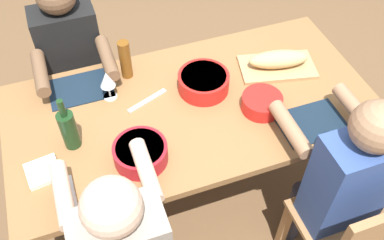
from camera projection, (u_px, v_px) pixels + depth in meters
name	position (u px, v px, depth m)	size (l,w,h in m)	color
ground_plane	(192.00, 185.00, 2.73)	(8.00, 8.00, 0.00)	brown
dining_table	(192.00, 116.00, 2.23)	(1.83, 0.93, 0.74)	olive
chair_near_right	(353.00, 235.00, 1.99)	(0.40, 0.40, 0.85)	#9E7044
diner_near_right	(343.00, 177.00, 1.94)	(0.41, 0.53, 1.20)	#2D2D38
chair_far_left	(75.00, 67.00, 2.73)	(0.40, 0.40, 0.85)	#9E7044
diner_far_left	(73.00, 59.00, 2.46)	(0.41, 0.53, 1.20)	#2D2D38
serving_bowl_pasta	(140.00, 152.00, 1.91)	(0.24, 0.24, 0.09)	#B21923
serving_bowl_fruit	(262.00, 102.00, 2.12)	(0.20, 0.20, 0.08)	red
serving_bowl_greens	(204.00, 81.00, 2.20)	(0.26, 0.26, 0.09)	red
cutting_board	(277.00, 67.00, 2.34)	(0.40, 0.22, 0.02)	tan
bread_loaf	(278.00, 59.00, 2.30)	(0.32, 0.11, 0.09)	tan
wine_bottle	(69.00, 129.00, 1.92)	(0.08, 0.08, 0.29)	#193819
beer_bottle	(125.00, 60.00, 2.23)	(0.06, 0.06, 0.22)	brown
wine_glass	(107.00, 80.00, 2.12)	(0.08, 0.08, 0.17)	silver
fork_near_left	(73.00, 192.00, 1.83)	(0.02, 0.17, 0.01)	silver
placemat_near_right	(311.00, 123.00, 2.09)	(0.32, 0.23, 0.01)	#142333
placemat_far_left	(81.00, 89.00, 2.24)	(0.32, 0.23, 0.01)	#142333
carving_knife	(147.00, 101.00, 2.18)	(0.23, 0.02, 0.01)	silver
napkin_stack	(43.00, 172.00, 1.89)	(0.14, 0.14, 0.02)	white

